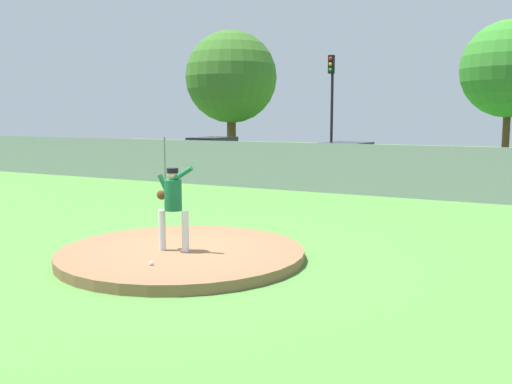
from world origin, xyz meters
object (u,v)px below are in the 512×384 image
baseball (151,263)px  traffic_light_near (332,93)px  pitcher_youth (173,200)px  traffic_cone_orange (202,163)px  parked_car_burgundy (213,155)px  parked_car_champagne (346,162)px

baseball → traffic_light_near: size_ratio=0.01×
pitcher_youth → baseball: (0.27, -1.00, -0.92)m
traffic_cone_orange → parked_car_burgundy: bearing=-42.7°
parked_car_champagne → traffic_light_near: (-2.30, 4.42, 3.07)m
traffic_light_near → parked_car_champagne: bearing=-62.5°
pitcher_youth → traffic_cone_orange: (-10.02, 16.33, -0.88)m
baseball → parked_car_champagne: parked_car_champagne is taller
traffic_light_near → traffic_cone_orange: bearing=-158.1°
baseball → parked_car_burgundy: 18.12m
baseball → parked_car_champagne: bearing=96.7°
pitcher_youth → parked_car_burgundy: pitcher_youth is taller
parked_car_champagne → traffic_cone_orange: bearing=167.1°
parked_car_champagne → traffic_light_near: size_ratio=0.74×
baseball → pitcher_youth: bearing=105.1°
traffic_cone_orange → traffic_light_near: size_ratio=0.10×
baseball → traffic_cone_orange: 20.16m
parked_car_burgundy → baseball: bearing=-61.2°
pitcher_youth → baseball: size_ratio=21.68×
pitcher_youth → parked_car_champagne: pitcher_youth is taller
traffic_cone_orange → traffic_light_near: 7.56m
parked_car_champagne → traffic_light_near: traffic_light_near is taller
parked_car_champagne → traffic_cone_orange: 8.71m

